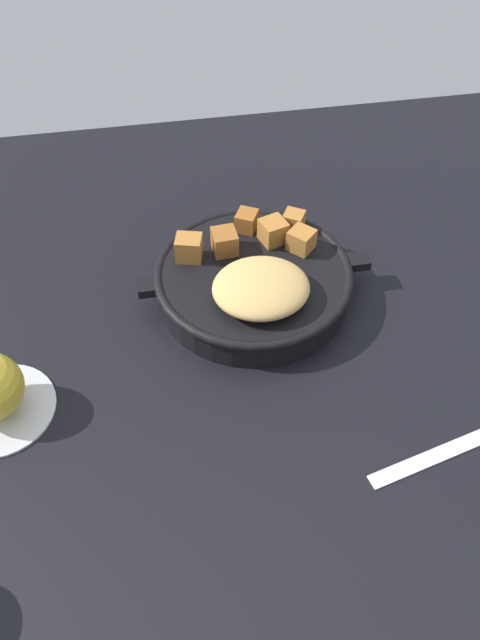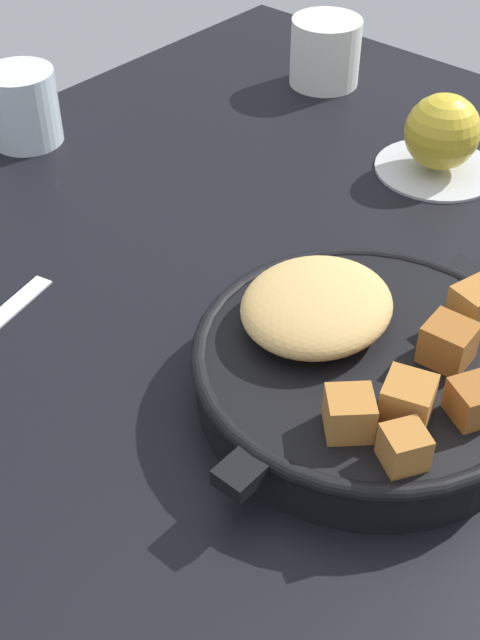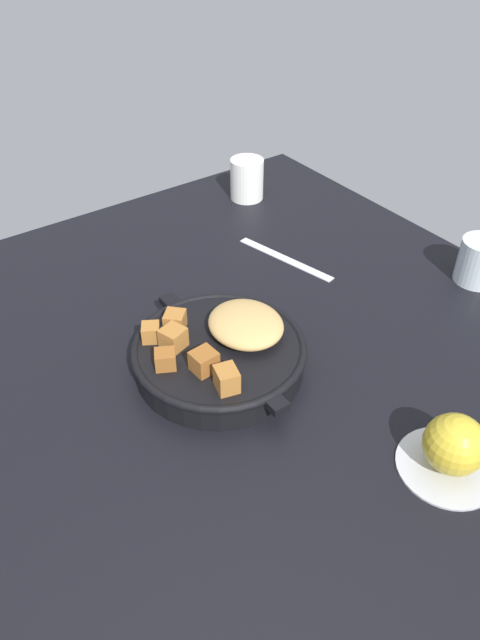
{
  "view_description": "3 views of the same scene",
  "coord_description": "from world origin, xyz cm",
  "px_view_note": "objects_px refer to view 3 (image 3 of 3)",
  "views": [
    {
      "loc": [
        11.11,
        47.91,
        56.32
      ],
      "look_at": [
        3.49,
        4.83,
        7.29
      ],
      "focal_mm": 34.74,
      "sensor_mm": 36.0,
      "label": 1
    },
    {
      "loc": [
        -37.33,
        -26.64,
        43.29
      ],
      "look_at": [
        -4.11,
        2.52,
        5.09
      ],
      "focal_mm": 47.23,
      "sensor_mm": 36.0,
      "label": 2
    },
    {
      "loc": [
        51.44,
        -38.86,
        58.08
      ],
      "look_at": [
        0.71,
        -2.51,
        7.69
      ],
      "focal_mm": 33.16,
      "sensor_mm": 36.0,
      "label": 3
    }
  ],
  "objects_px": {
    "butter_knife": "(285,258)",
    "white_creamer_pitcher": "(247,179)",
    "cast_iron_skillet": "(220,350)",
    "red_apple": "(455,444)",
    "water_glass_short": "(480,261)"
  },
  "relations": [
    {
      "from": "butter_knife",
      "to": "white_creamer_pitcher",
      "type": "height_order",
      "value": "white_creamer_pitcher"
    },
    {
      "from": "cast_iron_skillet",
      "to": "red_apple",
      "type": "distance_m",
      "value": 0.33
    },
    {
      "from": "cast_iron_skillet",
      "to": "red_apple",
      "type": "bearing_deg",
      "value": 21.58
    },
    {
      "from": "red_apple",
      "to": "cast_iron_skillet",
      "type": "bearing_deg",
      "value": -158.42
    },
    {
      "from": "cast_iron_skillet",
      "to": "butter_knife",
      "type": "bearing_deg",
      "value": 122.84
    },
    {
      "from": "water_glass_short",
      "to": "white_creamer_pitcher",
      "type": "distance_m",
      "value": 0.49
    },
    {
      "from": "cast_iron_skillet",
      "to": "water_glass_short",
      "type": "distance_m",
      "value": 0.48
    },
    {
      "from": "cast_iron_skillet",
      "to": "water_glass_short",
      "type": "xyz_separation_m",
      "value": [
        0.08,
        0.47,
        0.01
      ]
    },
    {
      "from": "red_apple",
      "to": "water_glass_short",
      "type": "height_order",
      "value": "red_apple"
    },
    {
      "from": "red_apple",
      "to": "butter_knife",
      "type": "bearing_deg",
      "value": 164.47
    },
    {
      "from": "red_apple",
      "to": "water_glass_short",
      "type": "bearing_deg",
      "value": 122.9
    },
    {
      "from": "red_apple",
      "to": "butter_knife",
      "type": "height_order",
      "value": "red_apple"
    },
    {
      "from": "red_apple",
      "to": "butter_knife",
      "type": "xyz_separation_m",
      "value": [
        -0.47,
        0.13,
        -0.04
      ]
    },
    {
      "from": "butter_knife",
      "to": "white_creamer_pitcher",
      "type": "distance_m",
      "value": 0.25
    },
    {
      "from": "white_creamer_pitcher",
      "to": "water_glass_short",
      "type": "bearing_deg",
      "value": 16.44
    }
  ]
}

